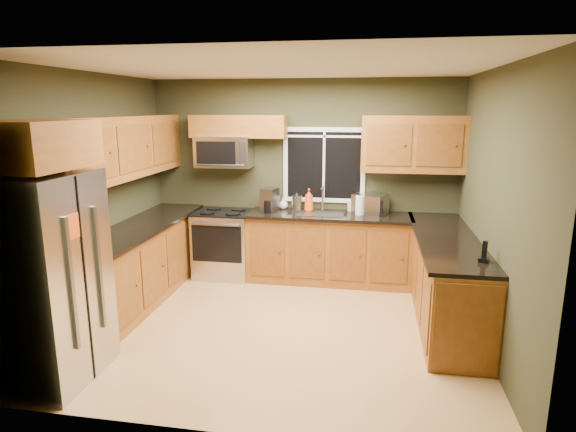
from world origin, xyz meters
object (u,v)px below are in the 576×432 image
(kettle, at_px, (297,202))
(soap_bottle_b, at_px, (352,204))
(refrigerator, at_px, (47,279))
(toaster_oven, at_px, (370,204))
(soap_bottle_a, at_px, (309,200))
(coffee_maker, at_px, (270,201))
(cordless_phone, at_px, (484,256))
(paper_towel_roll, at_px, (360,205))
(soap_bottle_c, at_px, (283,203))
(microwave, at_px, (224,152))
(range, at_px, (224,243))

(kettle, distance_m, soap_bottle_b, 0.75)
(refrigerator, bearing_deg, toaster_oven, 47.42)
(soap_bottle_a, bearing_deg, kettle, 165.83)
(coffee_maker, relative_size, cordless_phone, 1.61)
(soap_bottle_b, bearing_deg, paper_towel_roll, -62.46)
(soap_bottle_a, bearing_deg, soap_bottle_c, 165.90)
(toaster_oven, bearing_deg, refrigerator, -132.58)
(microwave, xyz_separation_m, coffee_maker, (0.65, -0.13, -0.64))
(range, bearing_deg, coffee_maker, 0.95)
(refrigerator, height_order, soap_bottle_b, refrigerator)
(kettle, bearing_deg, microwave, -177.47)
(toaster_oven, xyz_separation_m, cordless_phone, (1.04, -1.92, -0.07))
(microwave, distance_m, soap_bottle_b, 1.88)
(paper_towel_roll, bearing_deg, soap_bottle_b, 117.54)
(toaster_oven, xyz_separation_m, paper_towel_roll, (-0.14, -0.11, -0.00))
(microwave, xyz_separation_m, paper_towel_roll, (1.85, -0.10, -0.66))
(soap_bottle_c, bearing_deg, microwave, -173.28)
(toaster_oven, bearing_deg, microwave, -179.69)
(microwave, height_order, paper_towel_roll, microwave)
(microwave, distance_m, paper_towel_roll, 1.97)
(paper_towel_roll, bearing_deg, kettle, 170.16)
(paper_towel_roll, bearing_deg, toaster_oven, 39.73)
(toaster_oven, distance_m, soap_bottle_b, 0.26)
(toaster_oven, xyz_separation_m, soap_bottle_c, (-1.19, 0.08, -0.05))
(range, height_order, toaster_oven, toaster_oven)
(coffee_maker, bearing_deg, refrigerator, -115.74)
(kettle, bearing_deg, range, -169.77)
(soap_bottle_b, bearing_deg, microwave, -176.92)
(refrigerator, height_order, paper_towel_roll, refrigerator)
(range, relative_size, microwave, 1.23)
(coffee_maker, distance_m, soap_bottle_a, 0.53)
(soap_bottle_b, bearing_deg, soap_bottle_c, 180.00)
(microwave, bearing_deg, coffee_maker, -10.88)
(microwave, height_order, cordless_phone, microwave)
(soap_bottle_a, bearing_deg, microwave, -179.93)
(refrigerator, distance_m, coffee_maker, 3.09)
(refrigerator, xyz_separation_m, microwave, (0.69, 2.91, 0.83))
(toaster_oven, xyz_separation_m, soap_bottle_b, (-0.24, 0.08, -0.02))
(refrigerator, distance_m, kettle, 3.40)
(range, xyz_separation_m, kettle, (1.00, 0.18, 0.59))
(refrigerator, xyz_separation_m, toaster_oven, (2.68, 2.92, 0.17))
(soap_bottle_c, bearing_deg, toaster_oven, -4.02)
(microwave, xyz_separation_m, cordless_phone, (3.03, -1.91, -0.73))
(range, height_order, kettle, kettle)
(paper_towel_roll, relative_size, soap_bottle_c, 1.73)
(microwave, bearing_deg, kettle, 2.53)
(refrigerator, height_order, range, refrigerator)
(toaster_oven, bearing_deg, soap_bottle_a, -179.35)
(microwave, xyz_separation_m, kettle, (1.00, 0.04, -0.67))
(microwave, relative_size, coffee_maker, 2.37)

